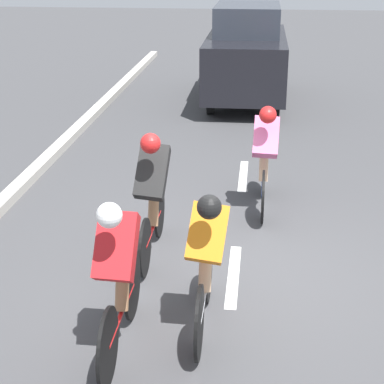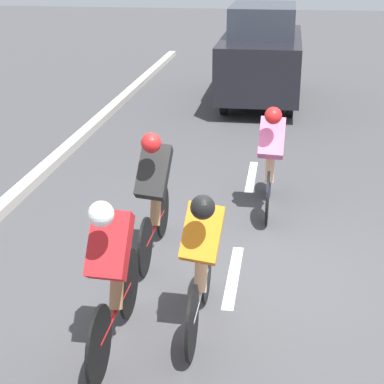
{
  "view_description": "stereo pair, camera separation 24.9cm",
  "coord_description": "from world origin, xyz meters",
  "px_view_note": "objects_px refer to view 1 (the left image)",
  "views": [
    {
      "loc": [
        -0.21,
        6.2,
        3.35
      ],
      "look_at": [
        0.45,
        0.05,
        0.95
      ],
      "focal_mm": 60.0,
      "sensor_mm": 36.0,
      "label": 1
    },
    {
      "loc": [
        -0.46,
        6.17,
        3.35
      ],
      "look_at": [
        0.45,
        0.05,
        0.95
      ],
      "focal_mm": 60.0,
      "sensor_mm": 36.0,
      "label": 2
    }
  ],
  "objects_px": {
    "cyclist_pink": "(265,155)",
    "cyclist_red": "(118,272)",
    "support_car": "(246,54)",
    "cyclist_orange": "(206,257)",
    "cyclist_black": "(152,191)"
  },
  "relations": [
    {
      "from": "cyclist_pink",
      "to": "cyclist_red",
      "type": "xyz_separation_m",
      "value": [
        1.22,
        3.38,
        0.01
      ]
    },
    {
      "from": "cyclist_red",
      "to": "support_car",
      "type": "xyz_separation_m",
      "value": [
        -0.79,
        -9.78,
        0.27
      ]
    },
    {
      "from": "cyclist_orange",
      "to": "cyclist_red",
      "type": "xyz_separation_m",
      "value": [
        0.71,
        0.41,
        0.03
      ]
    },
    {
      "from": "cyclist_orange",
      "to": "support_car",
      "type": "relative_size",
      "value": 0.4
    },
    {
      "from": "cyclist_pink",
      "to": "cyclist_black",
      "type": "bearing_deg",
      "value": 51.41
    },
    {
      "from": "cyclist_orange",
      "to": "support_car",
      "type": "distance_m",
      "value": 9.37
    },
    {
      "from": "cyclist_black",
      "to": "cyclist_orange",
      "type": "bearing_deg",
      "value": 116.9
    },
    {
      "from": "cyclist_orange",
      "to": "cyclist_red",
      "type": "relative_size",
      "value": 0.96
    },
    {
      "from": "cyclist_red",
      "to": "cyclist_black",
      "type": "distance_m",
      "value": 1.83
    },
    {
      "from": "cyclist_pink",
      "to": "cyclist_black",
      "type": "height_order",
      "value": "cyclist_black"
    },
    {
      "from": "cyclist_orange",
      "to": "cyclist_pink",
      "type": "bearing_deg",
      "value": -99.82
    },
    {
      "from": "cyclist_red",
      "to": "support_car",
      "type": "bearing_deg",
      "value": -94.61
    },
    {
      "from": "cyclist_pink",
      "to": "cyclist_black",
      "type": "xyz_separation_m",
      "value": [
        1.23,
        1.55,
        0.04
      ]
    },
    {
      "from": "cyclist_pink",
      "to": "cyclist_orange",
      "type": "distance_m",
      "value": 3.01
    },
    {
      "from": "support_car",
      "to": "cyclist_pink",
      "type": "bearing_deg",
      "value": 93.86
    }
  ]
}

